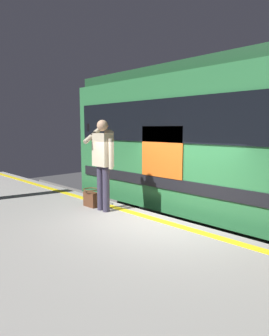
% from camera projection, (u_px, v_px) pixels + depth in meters
% --- Properties ---
extents(ground_plane, '(24.37, 24.37, 0.00)m').
position_uv_depth(ground_plane, '(166.00, 271.00, 5.75)').
color(ground_plane, '#3D3D3F').
extents(platform, '(16.25, 3.92, 1.10)m').
position_uv_depth(platform, '(81.00, 281.00, 4.32)').
color(platform, gray).
rests_on(platform, ground).
extents(safety_line, '(15.92, 0.16, 0.01)m').
position_uv_depth(safety_line, '(157.00, 220.00, 5.40)').
color(safety_line, yellow).
rests_on(safety_line, platform).
extents(track_rail_near, '(21.12, 0.08, 0.16)m').
position_uv_depth(track_rail_near, '(202.00, 249.00, 6.61)').
color(track_rail_near, slate).
rests_on(track_rail_near, ground).
extents(track_rail_far, '(21.12, 0.08, 0.16)m').
position_uv_depth(track_rail_far, '(233.00, 233.00, 7.60)').
color(track_rail_far, slate).
rests_on(track_rail_far, ground).
extents(train_carriage, '(9.26, 2.89, 3.95)m').
position_uv_depth(train_carriage, '(268.00, 141.00, 6.05)').
color(train_carriage, '#2D723F').
rests_on(train_carriage, ground).
extents(passenger, '(0.57, 0.55, 1.82)m').
position_uv_depth(passenger, '(103.00, 158.00, 5.86)').
color(passenger, '#383347').
rests_on(passenger, platform).
extents(handbag, '(0.36, 0.32, 0.38)m').
position_uv_depth(handbag, '(91.00, 198.00, 6.29)').
color(handbag, '#59331E').
rests_on(handbag, platform).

